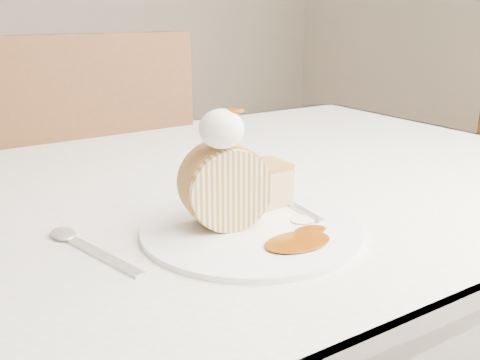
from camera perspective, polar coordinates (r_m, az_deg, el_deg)
table at (r=0.86m, az=-5.56°, el=-6.04°), size 1.40×0.90×0.75m
chair_far at (r=1.36m, az=-16.03°, el=-2.77°), size 0.47×0.47×0.96m
plate at (r=0.65m, az=1.22°, el=-5.22°), size 0.28×0.28×0.01m
roulade_slice at (r=0.63m, az=-1.58°, el=-0.65°), size 0.11×0.07×0.10m
cake_chunk at (r=0.71m, az=2.56°, el=-0.69°), size 0.06×0.06×0.05m
whipped_cream at (r=0.60m, az=-1.98°, el=5.45°), size 0.05×0.05×0.05m
caramel_drizzle at (r=0.60m, az=-0.68°, el=7.95°), size 0.03×0.02×0.01m
caramel_pool at (r=0.60m, az=6.14°, el=-6.55°), size 0.08×0.06×0.00m
fork at (r=0.71m, az=6.06°, el=-2.90°), size 0.04×0.16×0.00m
spoon at (r=0.60m, az=-14.29°, el=-7.89°), size 0.06×0.16×0.00m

